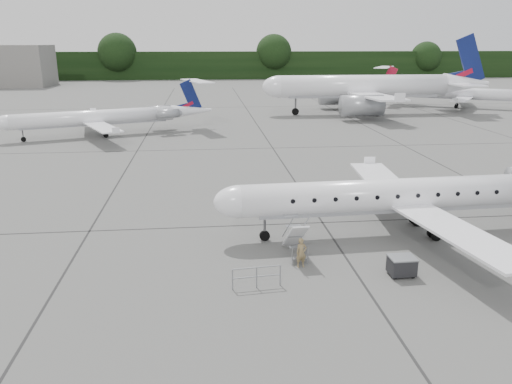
{
  "coord_description": "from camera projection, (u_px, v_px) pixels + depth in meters",
  "views": [
    {
      "loc": [
        -11.6,
        -23.9,
        10.69
      ],
      "look_at": [
        -8.71,
        3.8,
        2.3
      ],
      "focal_mm": 35.0,
      "sensor_mm": 36.0,
      "label": 1
    }
  ],
  "objects": [
    {
      "name": "treeline",
      "position": [
        241.0,
        65.0,
        149.64
      ],
      "size": [
        260.0,
        4.0,
        8.0
      ],
      "primitive_type": "cube",
      "color": "black",
      "rests_on": "ground"
    },
    {
      "name": "bg_narrowbody",
      "position": [
        364.0,
        75.0,
        75.45
      ],
      "size": [
        32.91,
        23.69,
        11.81
      ],
      "primitive_type": null,
      "rotation": [
        0.0,
        0.0,
        0.0
      ],
      "color": "white",
      "rests_on": "ground"
    },
    {
      "name": "bg_regional_right",
      "position": [
        464.0,
        88.0,
        83.62
      ],
      "size": [
        30.9,
        28.21,
        6.62
      ],
      "primitive_type": null,
      "rotation": [
        0.0,
        0.0,
        2.63
      ],
      "color": "white",
      "rests_on": "ground"
    },
    {
      "name": "safety_railing",
      "position": [
        257.0,
        278.0,
        22.49
      ],
      "size": [
        2.2,
        0.29,
        1.0
      ],
      "primitive_type": null,
      "rotation": [
        0.0,
        0.0,
        0.1
      ],
      "color": "gray",
      "rests_on": "ground"
    },
    {
      "name": "passenger",
      "position": [
        301.0,
        253.0,
        24.52
      ],
      "size": [
        0.61,
        0.46,
        1.5
      ],
      "primitive_type": "imported",
      "rotation": [
        0.0,
        0.0,
        0.19
      ],
      "color": "olive",
      "rests_on": "ground"
    },
    {
      "name": "airstair",
      "position": [
        295.0,
        237.0,
        25.77
      ],
      "size": [
        0.96,
        2.55,
        2.05
      ],
      "primitive_type": null,
      "rotation": [
        0.0,
        0.0,
        0.04
      ],
      "color": "white",
      "rests_on": "ground"
    },
    {
      "name": "bg_regional_left",
      "position": [
        95.0,
        110.0,
        58.02
      ],
      "size": [
        27.83,
        23.73,
        6.19
      ],
      "primitive_type": null,
      "rotation": [
        0.0,
        0.0,
        0.33
      ],
      "color": "white",
      "rests_on": "ground"
    },
    {
      "name": "ground",
      "position": [
        423.0,
        248.0,
        26.99
      ],
      "size": [
        320.0,
        320.0,
        0.0
      ],
      "primitive_type": "plane",
      "color": "slate",
      "rests_on": "ground"
    },
    {
      "name": "main_regional_jet",
      "position": [
        414.0,
        179.0,
        28.25
      ],
      "size": [
        26.29,
        19.45,
        6.55
      ],
      "primitive_type": null,
      "rotation": [
        0.0,
        0.0,
        0.04
      ],
      "color": "white",
      "rests_on": "ground"
    },
    {
      "name": "baggage_cart",
      "position": [
        402.0,
        266.0,
        23.65
      ],
      "size": [
        1.2,
        0.98,
        1.02
      ],
      "primitive_type": null,
      "rotation": [
        0.0,
        0.0,
        0.02
      ],
      "color": "black",
      "rests_on": "ground"
    }
  ]
}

